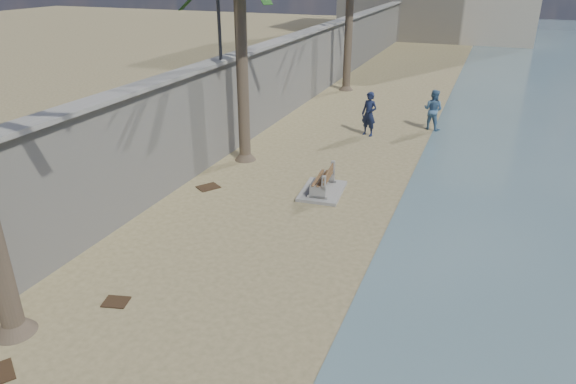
# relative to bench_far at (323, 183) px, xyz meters

# --- Properties ---
(seawall) EXTENTS (0.45, 70.00, 3.50)m
(seawall) POSITION_rel_bench_far_xyz_m (-4.74, 10.12, 1.41)
(seawall) COLOR gray
(seawall) RESTS_ON ground_plane
(wall_cap) EXTENTS (0.80, 70.00, 0.12)m
(wall_cap) POSITION_rel_bench_far_xyz_m (-4.74, 10.12, 3.21)
(wall_cap) COLOR gray
(wall_cap) RESTS_ON seawall
(bench_far) EXTENTS (1.44, 1.99, 0.78)m
(bench_far) POSITION_rel_bench_far_xyz_m (0.00, 0.00, 0.00)
(bench_far) COLOR gray
(bench_far) RESTS_ON ground_plane
(person_a) EXTENTS (0.91, 0.75, 2.16)m
(person_a) POSITION_rel_bench_far_xyz_m (-0.08, 6.50, 0.74)
(person_a) COLOR #131B36
(person_a) RESTS_ON ground_plane
(person_b) EXTENTS (1.12, 0.98, 1.97)m
(person_b) POSITION_rel_bench_far_xyz_m (2.33, 8.43, 0.64)
(person_b) COLOR #466B91
(person_b) RESTS_ON ground_plane
(debris_c) EXTENTS (0.82, 0.86, 0.03)m
(debris_c) POSITION_rel_bench_far_xyz_m (-3.63, -1.01, -0.33)
(debris_c) COLOR #382616
(debris_c) RESTS_ON ground_plane
(debris_d) EXTENTS (0.62, 0.55, 0.03)m
(debris_d) POSITION_rel_bench_far_xyz_m (-2.33, -7.29, -0.33)
(debris_d) COLOR #382616
(debris_d) RESTS_ON ground_plane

